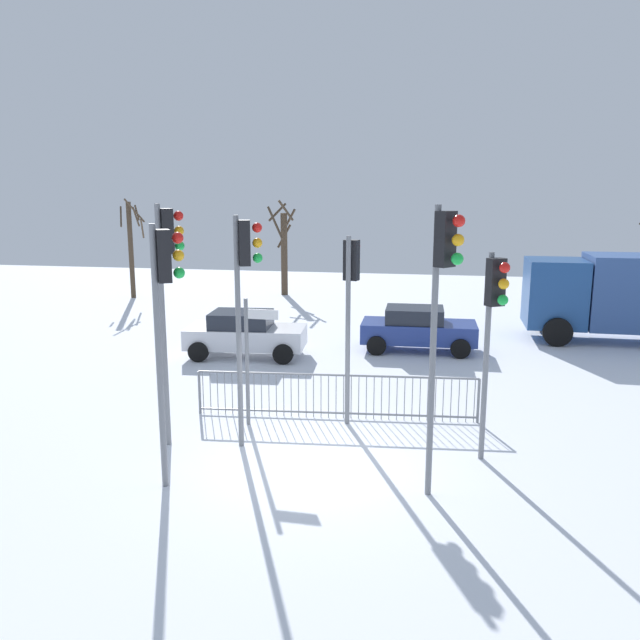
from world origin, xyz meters
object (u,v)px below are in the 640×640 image
traffic_light_rear_right (351,287)px  traffic_light_mid_right (493,311)px  traffic_light_foreground_right (167,272)px  traffic_light_mid_left (164,298)px  delivery_truck (633,294)px  traffic_light_foreground_left (244,280)px  car_blue_trailing (418,328)px  direction_sign_post (250,355)px  traffic_light_rear_left (442,289)px  bare_tree_right (284,249)px  bare_tree_left (131,246)px  car_white_far (245,333)px

traffic_light_rear_right → traffic_light_mid_right: (2.96, -1.73, -0.13)m
traffic_light_foreground_right → traffic_light_mid_left: 2.01m
traffic_light_foreground_right → delivery_truck: size_ratio=0.71×
traffic_light_foreground_left → car_blue_trailing: size_ratio=1.25×
traffic_light_foreground_left → traffic_light_foreground_right: size_ratio=0.96×
direction_sign_post → delivery_truck: (10.92, 10.39, 0.08)m
traffic_light_rear_left → traffic_light_mid_right: (0.99, 1.70, -0.65)m
traffic_light_mid_right → traffic_light_foreground_right: size_ratio=0.82×
traffic_light_rear_left → traffic_light_mid_right: traffic_light_rear_left is taller
direction_sign_post → bare_tree_right: 18.88m
traffic_light_rear_left → car_blue_trailing: bearing=-139.0°
traffic_light_foreground_left → traffic_light_rear_left: traffic_light_rear_left is taller
traffic_light_mid_right → bare_tree_left: bare_tree_left is taller
traffic_light_rear_left → delivery_truck: traffic_light_rear_left is taller
traffic_light_rear_left → bare_tree_right: 22.77m
traffic_light_rear_right → bare_tree_right: (-5.92, 17.90, -0.76)m
traffic_light_rear_left → traffic_light_mid_left: bearing=-47.8°
traffic_light_mid_right → traffic_light_foreground_right: traffic_light_foreground_right is taller
bare_tree_left → car_white_far: bearing=-48.6°
traffic_light_foreground_right → car_blue_trailing: (4.80, 9.11, -2.91)m
traffic_light_rear_right → bare_tree_left: bare_tree_left is taller
traffic_light_mid_right → direction_sign_post: size_ratio=1.41×
traffic_light_mid_right → traffic_light_mid_left: (-5.69, -2.09, 0.42)m
direction_sign_post → car_blue_trailing: direction_sign_post is taller
bare_tree_left → traffic_light_rear_left: bearing=-51.4°
traffic_light_foreground_right → delivery_truck: (12.19, 11.76, -1.94)m
traffic_light_mid_left → bare_tree_right: 21.97m
traffic_light_rear_left → traffic_light_foreground_left: bearing=-75.2°
traffic_light_rear_left → car_white_far: traffic_light_rear_left is taller
car_white_far → traffic_light_foreground_right: bearing=-89.1°
traffic_light_rear_left → bare_tree_left: size_ratio=1.02×
delivery_truck → bare_tree_left: (-21.91, 5.79, 0.90)m
car_white_far → car_blue_trailing: size_ratio=1.02×
traffic_light_rear_left → traffic_light_mid_left: size_ratio=1.07×
traffic_light_mid_right → bare_tree_left: (-16.16, 17.31, -0.41)m
traffic_light_mid_left → bare_tree_left: size_ratio=0.95×
bare_tree_left → traffic_light_foreground_left: bearing=-57.0°
traffic_light_foreground_right → bare_tree_right: traffic_light_foreground_right is taller
traffic_light_foreground_left → traffic_light_foreground_right: bearing=-102.1°
traffic_light_rear_left → direction_sign_post: 5.44m
traffic_light_rear_right → direction_sign_post: bearing=-149.2°
traffic_light_rear_right → traffic_light_mid_left: size_ratio=0.91×
car_blue_trailing → traffic_light_foreground_right: bearing=-119.1°
direction_sign_post → delivery_truck: size_ratio=0.42×
delivery_truck → traffic_light_foreground_right: bearing=44.8°
traffic_light_rear_left → bare_tree_right: traffic_light_rear_left is taller
direction_sign_post → delivery_truck: bearing=45.5°
car_white_far → bare_tree_left: bare_tree_left is taller
traffic_light_foreground_right → bare_tree_right: bearing=149.5°
traffic_light_mid_right → traffic_light_mid_left: bearing=-10.9°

